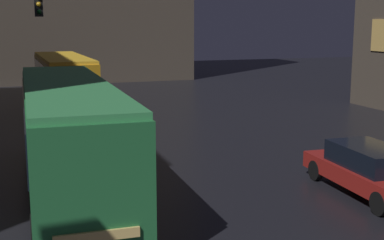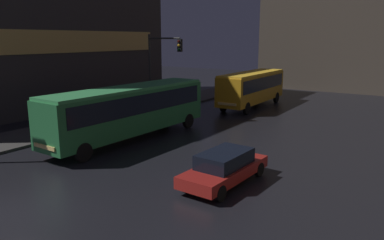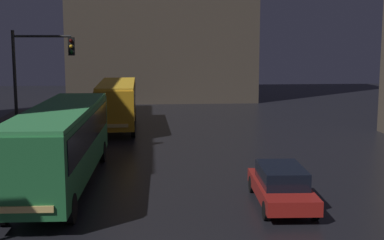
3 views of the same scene
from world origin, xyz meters
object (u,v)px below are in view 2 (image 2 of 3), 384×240
(bus_far, at_px, (252,86))
(car_taxi, at_px, (225,167))
(bus_near, at_px, (130,107))
(traffic_light_main, at_px, (160,63))
(pedestrian_mid, at_px, (74,114))

(bus_far, relative_size, car_taxi, 2.04)
(bus_near, xyz_separation_m, traffic_light_main, (-2.13, 5.67, 2.30))
(bus_near, xyz_separation_m, bus_far, (1.36, 14.52, -0.08))
(bus_near, height_order, traffic_light_main, traffic_light_main)
(pedestrian_mid, bearing_deg, bus_near, 94.32)
(car_taxi, xyz_separation_m, pedestrian_mid, (-12.69, 2.44, 0.47))
(car_taxi, height_order, traffic_light_main, traffic_light_main)
(bus_near, height_order, car_taxi, bus_near)
(car_taxi, height_order, pedestrian_mid, pedestrian_mid)
(bus_far, xyz_separation_m, traffic_light_main, (-3.49, -8.85, 2.38))
(car_taxi, xyz_separation_m, traffic_light_main, (-10.38, 8.74, 3.58))
(car_taxi, distance_m, pedestrian_mid, 12.93)
(bus_near, bearing_deg, traffic_light_main, -67.85)
(bus_far, bearing_deg, bus_near, 83.69)
(bus_near, relative_size, traffic_light_main, 1.86)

